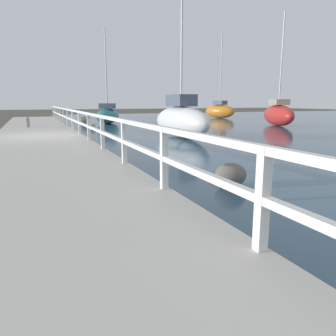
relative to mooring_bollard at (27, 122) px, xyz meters
The scene contains 11 objects.
ground_plane 5.04m from the mooring_bollard, 85.10° to the right, with size 120.00×120.00×0.00m, color #4C473D.
dock_walkway 5.03m from the mooring_bollard, 85.10° to the right, with size 3.34×36.00×0.29m.
railing 5.39m from the mooring_bollard, 68.21° to the right, with size 0.10×32.50×0.95m.
boulder_mid_strip 14.08m from the mooring_bollard, 75.03° to the right, with size 0.61×0.55×0.46m.
boulder_near_dock 3.72m from the mooring_bollard, 17.56° to the left, with size 0.41×0.37×0.31m.
boulder_upstream 6.70m from the mooring_bollard, 56.33° to the left, with size 0.77×0.69×0.57m.
mooring_bollard is the anchor object (origin of this frame).
sailboat_white 8.33m from the mooring_bollard, 39.45° to the right, with size 1.55×4.47×7.28m.
sailboat_teal 7.89m from the mooring_bollard, 45.99° to the left, with size 2.95×4.30×6.71m.
sailboat_red 15.64m from the mooring_bollard, ahead, with size 2.92×4.86×7.20m.
sailboat_orange 19.81m from the mooring_bollard, 28.36° to the left, with size 2.55×3.58×8.18m.
Camera 1 is at (-0.26, -13.80, 1.60)m, focal length 35.00 mm.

